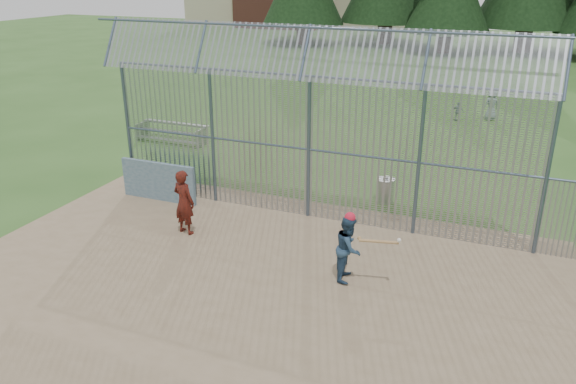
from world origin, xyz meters
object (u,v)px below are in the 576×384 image
at_px(batter, 349,248).
at_px(bleacher, 172,132).
at_px(dugout_wall, 159,181).
at_px(trash_can, 385,190).
at_px(onlooker, 184,202).

relative_size(batter, bleacher, 0.51).
relative_size(dugout_wall, bleacher, 0.83).
height_order(dugout_wall, bleacher, dugout_wall).
distance_m(batter, trash_can, 4.83).
bearing_deg(onlooker, dugout_wall, -28.72).
bearing_deg(batter, dugout_wall, 64.50).
bearing_deg(onlooker, bleacher, -42.81).
relative_size(dugout_wall, onlooker, 1.42).
xyz_separation_m(dugout_wall, batter, (6.65, -2.33, 0.17)).
height_order(dugout_wall, batter, batter).
xyz_separation_m(onlooker, bleacher, (-5.03, 7.08, -0.49)).
relative_size(dugout_wall, trash_can, 3.05).
distance_m(dugout_wall, trash_can, 6.87).
xyz_separation_m(dugout_wall, trash_can, (6.40, 2.48, -0.24)).
bearing_deg(onlooker, trash_can, -125.12).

